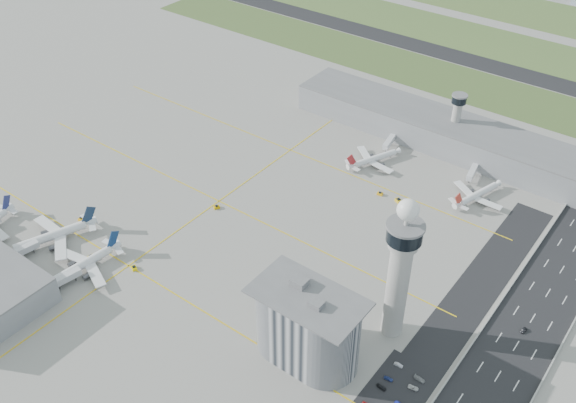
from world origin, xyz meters
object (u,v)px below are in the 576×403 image
Objects in this scene: airplane_near_c at (79,262)px; control_tower at (400,265)px; car_lot_4 at (388,379)px; car_lot_10 at (413,388)px; car_lot_5 at (398,365)px; tug_2 at (134,268)px; tug_5 at (398,200)px; car_lot_3 at (381,387)px; tug_3 at (217,207)px; jet_bridge_near_1 at (9,259)px; admin_building at (307,326)px; tug_1 at (91,257)px; tug_4 at (380,193)px; tug_0 at (81,219)px; car_lot_11 at (420,379)px; jet_bridge_far_0 at (393,138)px; jet_bridge_far_1 at (475,168)px; airplane_far_b at (479,191)px; airplane_near_b at (49,232)px; secondary_tower at (456,116)px; jet_bridge_near_2 at (51,288)px; car_hw_1 at (524,330)px; airplane_far_a at (375,155)px.

control_tower is at bearing 118.82° from airplane_near_c.
car_lot_4 is 0.89× the size of car_lot_10.
tug_2 is at bearing 96.45° from car_lot_5.
tug_5 is 114.55m from car_lot_3.
jet_bridge_near_1 is at bearing 90.35° from tug_3.
car_lot_4 is at bearing 14.67° from admin_building.
tug_1 reaches higher than tug_4.
tug_0 is (-0.05, 39.35, -2.03)m from jet_bridge_near_1.
admin_building is 13.07× the size of tug_1.
tug_0 is at bearing 73.86° from tug_3.
car_lot_11 is at bearing -8.26° from car_lot_10.
jet_bridge_far_0 and jet_bridge_far_1 have the same top height.
control_tower is at bearing -158.48° from airplane_far_b.
tug_2 is at bearing -174.88° from admin_building.
airplane_near_b is 19.77m from tug_0.
jet_bridge_near_1 is at bearing -44.97° from jet_bridge_far_1.
tug_2 reaches higher than car_lot_5.
tug_4 is 114.92m from car_lot_11.
airplane_near_b is at bearing 153.03° from airplane_far_b.
car_lot_10 is (175.60, 9.85, -0.28)m from tug_0.
car_lot_11 is (59.99, -91.21, -0.36)m from tug_5.
tug_0 is 166.94m from car_lot_5.
jet_bridge_near_2 is at bearing -111.47° from secondary_tower.
control_tower is at bearing 56.30° from admin_building.
jet_bridge_near_2 is 142.67m from car_lot_3.
control_tower is at bearing -73.52° from secondary_tower.
control_tower is 1.47× the size of airplane_near_b.
jet_bridge_far_1 is 149.43m from car_lot_10.
tug_4 is 119.19m from car_lot_3.
tug_5 is (30.57, -47.84, -1.85)m from jet_bridge_far_0.
tug_0 is 0.80× the size of car_hw_1.
airplane_near_b is at bearing 92.79° from car_lot_4.
jet_bridge_near_1 is at bearing 103.45° from car_lot_5.
car_hw_1 reaches higher than car_lot_10.
airplane_near_b is at bearing 21.52° from tug_1.
tug_2 is 0.76× the size of car_lot_10.
tug_1 is 0.74× the size of car_lot_11.
airplane_far_b is 126.27m from car_lot_4.
tug_2 is at bearing 100.78° from car_lot_3.
jet_bridge_near_2 is (-116.15, -171.78, -2.06)m from airplane_far_b.
car_hw_1 is (21.92, 50.81, 0.04)m from car_lot_10.
secondary_tower is 32.60m from jet_bridge_far_1.
airplane_far_a is 2.54× the size of jet_bridge_far_1.
car_lot_4 is at bearing -62.57° from control_tower.
airplane_far_b is (11.15, 132.77, -10.39)m from admin_building.
car_lot_5 is at bearing -154.94° from tug_1.
airplane_far_b is 12.15× the size of tug_3.
airplane_far_b is at bearing 60.86° from jet_bridge_far_0.
airplane_near_b reaches higher than tug_5.
airplane_far_a reaches higher than car_hw_1.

